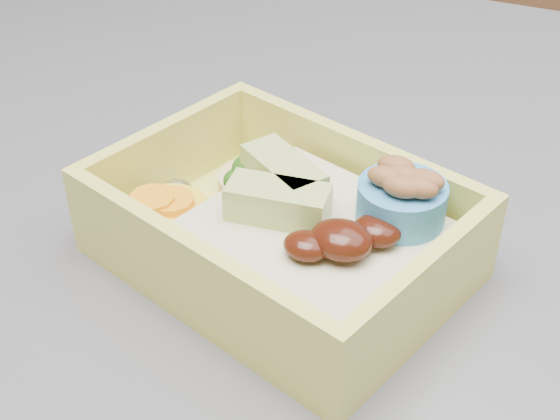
% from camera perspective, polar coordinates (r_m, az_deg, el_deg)
% --- Properties ---
extents(bento_box, '(0.21, 0.18, 0.07)m').
position_cam_1_polar(bento_box, '(0.40, 0.81, -1.57)').
color(bento_box, '#D8D559').
rests_on(bento_box, island).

